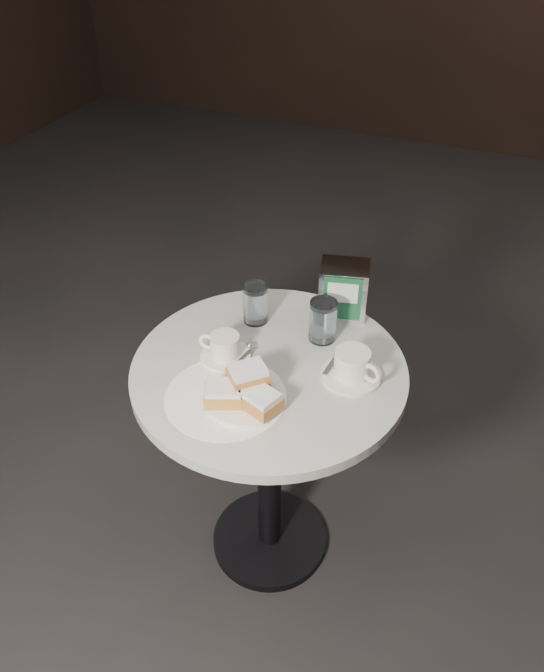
{
  "coord_description": "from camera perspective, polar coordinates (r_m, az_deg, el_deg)",
  "views": [
    {
      "loc": [
        0.49,
        -1.15,
        1.83
      ],
      "look_at": [
        0.0,
        0.02,
        0.83
      ],
      "focal_mm": 35.0,
      "sensor_mm": 36.0,
      "label": 1
    }
  ],
  "objects": [
    {
      "name": "water_glass_left",
      "position": [
        1.77,
        -1.45,
        2.81
      ],
      "size": [
        0.08,
        0.08,
        0.11
      ],
      "rotation": [
        0.0,
        0.0,
        -0.16
      ],
      "color": "white",
      "rests_on": "cafe_table"
    },
    {
      "name": "coffee_cup_left",
      "position": [
        1.67,
        -4.14,
        -1.04
      ],
      "size": [
        0.14,
        0.14,
        0.07
      ],
      "rotation": [
        0.0,
        0.0,
        0.09
      ],
      "color": "white",
      "rests_on": "cafe_table"
    },
    {
      "name": "coffee_cup_right",
      "position": [
        1.61,
        7.01,
        -2.67
      ],
      "size": [
        0.19,
        0.19,
        0.08
      ],
      "rotation": [
        0.0,
        0.0,
        -0.34
      ],
      "color": "white",
      "rests_on": "cafe_table"
    },
    {
      "name": "cafe_table",
      "position": [
        1.79,
        -0.25,
        -7.51
      ],
      "size": [
        0.7,
        0.7,
        0.74
      ],
      "color": "black",
      "rests_on": "ground"
    },
    {
      "name": "sugar_spill",
      "position": [
        1.57,
        -4.07,
        -5.3
      ],
      "size": [
        0.36,
        0.36,
        0.0
      ],
      "primitive_type": "cylinder",
      "rotation": [
        0.0,
        0.0,
        0.27
      ],
      "color": "white",
      "rests_on": "cafe_table"
    },
    {
      "name": "beignet_plate",
      "position": [
        1.54,
        -2.46,
        -4.99
      ],
      "size": [
        0.2,
        0.19,
        0.09
      ],
      "rotation": [
        0.0,
        0.0,
        0.08
      ],
      "color": "white",
      "rests_on": "cafe_table"
    },
    {
      "name": "water_glass_right",
      "position": [
        1.71,
        4.44,
        1.3
      ],
      "size": [
        0.1,
        0.1,
        0.12
      ],
      "rotation": [
        0.0,
        0.0,
        0.42
      ],
      "color": "silver",
      "rests_on": "cafe_table"
    },
    {
      "name": "napkin_dispenser",
      "position": [
        1.8,
        6.24,
        4.05
      ],
      "size": [
        0.15,
        0.13,
        0.15
      ],
      "rotation": [
        0.0,
        0.0,
        0.24
      ],
      "color": "white",
      "rests_on": "cafe_table"
    },
    {
      "name": "ground",
      "position": [
        2.21,
        -0.21,
        -17.43
      ],
      "size": [
        7.0,
        7.0,
        0.0
      ],
      "primitive_type": "plane",
      "color": "black",
      "rests_on": "ground"
    }
  ]
}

